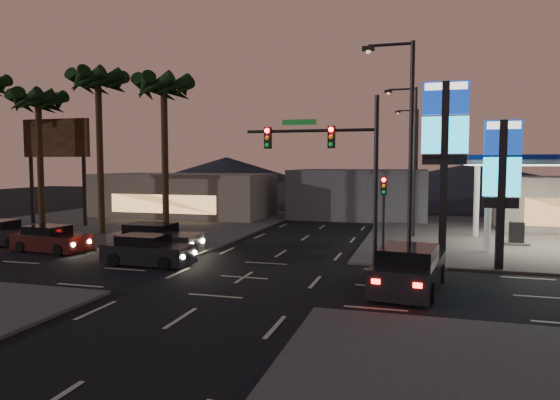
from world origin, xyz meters
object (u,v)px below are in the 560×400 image
(car_lane_a_front, at_px, (148,251))
(suv_station, at_px, (409,269))
(pylon_sign_tall, at_px, (445,135))
(car_lane_a_mid, at_px, (51,240))
(pylon_sign_short, at_px, (502,171))
(traffic_signal_mast, at_px, (337,159))
(car_lane_b_front, at_px, (155,239))

(car_lane_a_front, bearing_deg, suv_station, -7.27)
(pylon_sign_tall, distance_m, car_lane_a_mid, 22.19)
(pylon_sign_tall, relative_size, car_lane_a_front, 1.96)
(pylon_sign_short, relative_size, suv_station, 1.25)
(pylon_sign_short, height_order, traffic_signal_mast, traffic_signal_mast)
(pylon_sign_short, relative_size, car_lane_a_mid, 1.50)
(traffic_signal_mast, xyz_separation_m, car_lane_a_front, (-9.33, -0.64, -4.54))
(car_lane_a_front, distance_m, car_lane_a_mid, 7.44)
(traffic_signal_mast, distance_m, car_lane_a_front, 10.39)
(pylon_sign_tall, xyz_separation_m, car_lane_b_front, (-15.28, -1.29, -5.62))
(pylon_sign_short, bearing_deg, car_lane_a_mid, -176.59)
(pylon_sign_short, distance_m, suv_station, 7.28)
(pylon_sign_tall, xyz_separation_m, car_lane_a_front, (-14.07, -4.15, -5.71))
(traffic_signal_mast, height_order, suv_station, traffic_signal_mast)
(pylon_sign_tall, bearing_deg, suv_station, -104.31)
(pylon_sign_tall, distance_m, traffic_signal_mast, 6.02)
(traffic_signal_mast, bearing_deg, car_lane_a_front, -176.09)
(pylon_sign_tall, bearing_deg, traffic_signal_mast, -143.48)
(pylon_sign_short, bearing_deg, suv_station, -129.84)
(car_lane_b_front, bearing_deg, suv_station, -17.92)
(car_lane_a_mid, xyz_separation_m, car_lane_b_front, (6.03, 1.13, 0.09))
(suv_station, bearing_deg, pylon_sign_tall, 75.69)
(suv_station, bearing_deg, car_lane_b_front, 162.08)
(traffic_signal_mast, height_order, car_lane_a_front, traffic_signal_mast)
(car_lane_a_front, bearing_deg, pylon_sign_short, 10.76)
(pylon_sign_tall, relative_size, pylon_sign_short, 1.29)
(car_lane_a_mid, bearing_deg, pylon_sign_short, 3.41)
(pylon_sign_short, xyz_separation_m, car_lane_a_mid, (-23.81, -1.42, -3.97))
(traffic_signal_mast, height_order, car_lane_b_front, traffic_signal_mast)
(car_lane_a_mid, height_order, suv_station, suv_station)
(suv_station, bearing_deg, car_lane_a_mid, 170.45)
(car_lane_b_front, bearing_deg, traffic_signal_mast, -11.91)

